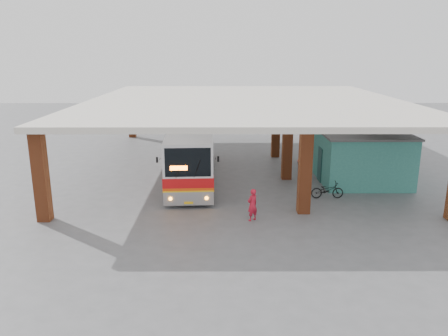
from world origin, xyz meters
The scene contains 8 objects.
ground centered at (0.00, 0.00, 0.00)m, with size 90.00×90.00×0.00m, color #515154.
brick_columns centered at (1.43, 5.00, 2.17)m, with size 20.10×21.60×4.35m.
canopy_roof centered at (0.50, 6.50, 4.50)m, with size 21.00×23.00×0.30m, color beige.
shop_building centered at (7.49, 4.00, 1.56)m, with size 5.20×8.20×3.11m.
coach_bus centered at (-3.07, 3.54, 1.78)m, with size 3.21×12.44×3.59m.
motorcycle centered at (4.70, -0.83, 0.47)m, with size 0.62×1.78×0.93m, color black.
pedestrian centered at (0.38, -4.07, 0.78)m, with size 0.57×0.38×1.57m, color red.
red_chair centered at (4.63, 6.78, 0.34)m, with size 0.43×0.43×0.73m.
Camera 1 is at (-1.03, -23.54, 7.80)m, focal length 35.00 mm.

